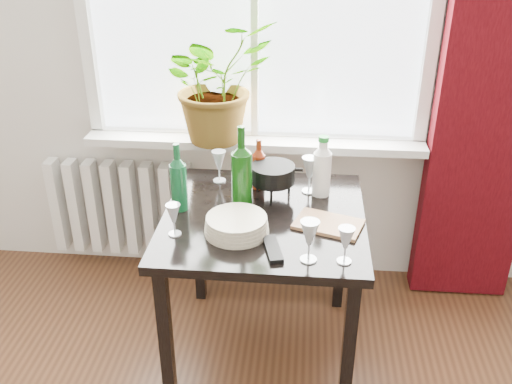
# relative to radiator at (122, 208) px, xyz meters

# --- Properties ---
(windowsill) EXTENTS (1.72, 0.20, 0.04)m
(windowsill) POSITION_rel_radiator_xyz_m (0.75, -0.03, 0.44)
(windowsill) COLOR silver
(windowsill) RESTS_ON ground
(curtain) EXTENTS (0.50, 0.12, 2.56)m
(curtain) POSITION_rel_radiator_xyz_m (1.87, -0.06, 0.92)
(curtain) COLOR #330409
(curtain) RESTS_ON ground
(radiator) EXTENTS (0.80, 0.10, 0.55)m
(radiator) POSITION_rel_radiator_xyz_m (0.00, 0.00, 0.00)
(radiator) COLOR white
(radiator) RESTS_ON ground
(table) EXTENTS (0.85, 0.85, 0.74)m
(table) POSITION_rel_radiator_xyz_m (0.85, -0.63, 0.27)
(table) COLOR black
(table) RESTS_ON ground
(potted_plant) EXTENTS (0.71, 0.70, 0.60)m
(potted_plant) POSITION_rel_radiator_xyz_m (0.57, -0.07, 0.76)
(potted_plant) COLOR #2A711E
(potted_plant) RESTS_ON windowsill
(wine_bottle_left) EXTENTS (0.08, 0.08, 0.30)m
(wine_bottle_left) POSITION_rel_radiator_xyz_m (0.49, -0.61, 0.51)
(wine_bottle_left) COLOR #0E4924
(wine_bottle_left) RESTS_ON table
(wine_bottle_right) EXTENTS (0.10, 0.10, 0.38)m
(wine_bottle_right) POSITION_rel_radiator_xyz_m (0.75, -0.58, 0.55)
(wine_bottle_right) COLOR #0D3C0B
(wine_bottle_right) RESTS_ON table
(bottle_amber) EXTENTS (0.07, 0.07, 0.24)m
(bottle_amber) POSITION_rel_radiator_xyz_m (0.81, -0.38, 0.48)
(bottle_amber) COLOR maroon
(bottle_amber) RESTS_ON table
(cleaning_bottle) EXTENTS (0.09, 0.09, 0.28)m
(cleaning_bottle) POSITION_rel_radiator_xyz_m (1.09, -0.42, 0.50)
(cleaning_bottle) COLOR white
(cleaning_bottle) RESTS_ON table
(wineglass_front_right) EXTENTS (0.08, 0.08, 0.17)m
(wineglass_front_right) POSITION_rel_radiator_xyz_m (1.04, -0.95, 0.44)
(wineglass_front_right) COLOR silver
(wineglass_front_right) RESTS_ON table
(wineglass_far_right) EXTENTS (0.07, 0.07, 0.15)m
(wineglass_far_right) POSITION_rel_radiator_xyz_m (1.17, -0.95, 0.43)
(wineglass_far_right) COLOR silver
(wineglass_far_right) RESTS_ON table
(wineglass_back_center) EXTENTS (0.09, 0.09, 0.17)m
(wineglass_back_center) POSITION_rel_radiator_xyz_m (1.04, -0.40, 0.45)
(wineglass_back_center) COLOR #B0B9BE
(wineglass_back_center) RESTS_ON table
(wineglass_back_left) EXTENTS (0.09, 0.09, 0.16)m
(wineglass_back_left) POSITION_rel_radiator_xyz_m (0.62, -0.33, 0.44)
(wineglass_back_left) COLOR silver
(wineglass_back_left) RESTS_ON table
(wineglass_front_left) EXTENTS (0.07, 0.07, 0.14)m
(wineglass_front_left) POSITION_rel_radiator_xyz_m (0.51, -0.82, 0.43)
(wineglass_front_left) COLOR silver
(wineglass_front_left) RESTS_ON table
(plate_stack) EXTENTS (0.33, 0.33, 0.07)m
(plate_stack) POSITION_rel_radiator_xyz_m (0.75, -0.78, 0.39)
(plate_stack) COLOR beige
(plate_stack) RESTS_ON table
(fondue_pot) EXTENTS (0.24, 0.22, 0.15)m
(fondue_pot) POSITION_rel_radiator_xyz_m (0.87, -0.46, 0.44)
(fondue_pot) COLOR black
(fondue_pot) RESTS_ON table
(tv_remote) EXTENTS (0.09, 0.18, 0.02)m
(tv_remote) POSITION_rel_radiator_xyz_m (0.91, -0.90, 0.37)
(tv_remote) COLOR black
(tv_remote) RESTS_ON table
(cutting_board) EXTENTS (0.31, 0.25, 0.01)m
(cutting_board) POSITION_rel_radiator_xyz_m (1.12, -0.69, 0.37)
(cutting_board) COLOR #A9764C
(cutting_board) RESTS_ON table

